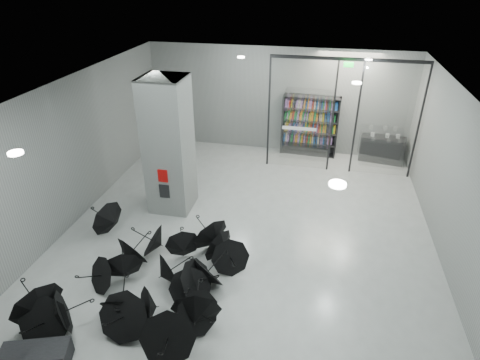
% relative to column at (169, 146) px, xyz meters
% --- Properties ---
extents(room, '(14.00, 14.02, 4.01)m').
position_rel_column_xyz_m(room, '(2.50, -2.00, 0.84)').
color(room, gray).
rests_on(room, ground).
extents(column, '(1.20, 1.20, 4.00)m').
position_rel_column_xyz_m(column, '(0.00, 0.00, 0.00)').
color(column, slate).
rests_on(column, ground).
extents(fire_cabinet, '(0.28, 0.04, 0.38)m').
position_rel_column_xyz_m(fire_cabinet, '(0.00, -0.62, -0.65)').
color(fire_cabinet, '#A50A07').
rests_on(fire_cabinet, column).
extents(info_panel, '(0.30, 0.03, 0.42)m').
position_rel_column_xyz_m(info_panel, '(0.00, -0.62, -1.15)').
color(info_panel, black).
rests_on(info_panel, column).
extents(exit_sign, '(0.30, 0.06, 0.15)m').
position_rel_column_xyz_m(exit_sign, '(4.90, 3.30, 1.82)').
color(exit_sign, '#0CE533').
rests_on(exit_sign, room).
extents(glass_partition, '(5.06, 0.08, 4.00)m').
position_rel_column_xyz_m(glass_partition, '(4.89, 3.50, 0.18)').
color(glass_partition, silver).
rests_on(glass_partition, ground).
extents(bench, '(1.33, 0.89, 0.39)m').
position_rel_column_xyz_m(bench, '(-0.55, -5.86, -1.80)').
color(bench, black).
rests_on(bench, ground).
extents(bookshelf, '(2.14, 0.56, 2.32)m').
position_rel_column_xyz_m(bookshelf, '(3.83, 4.75, -0.84)').
color(bookshelf, black).
rests_on(bookshelf, ground).
extents(shop_counter, '(1.67, 0.88, 0.95)m').
position_rel_column_xyz_m(shop_counter, '(6.58, 4.67, -1.52)').
color(shop_counter, black).
rests_on(shop_counter, ground).
extents(umbrella_cluster, '(4.61, 4.60, 1.28)m').
position_rel_column_xyz_m(umbrella_cluster, '(0.84, -3.78, -1.69)').
color(umbrella_cluster, black).
rests_on(umbrella_cluster, ground).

